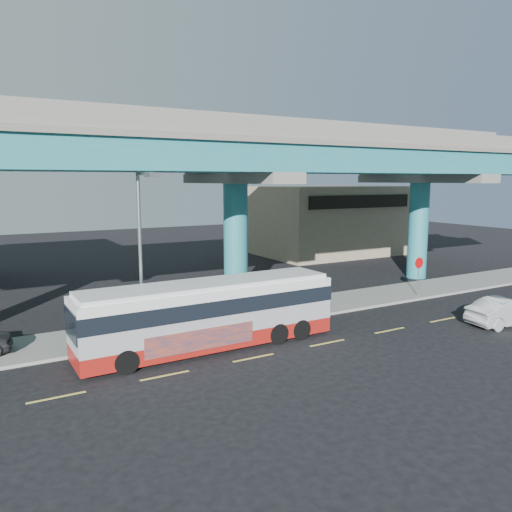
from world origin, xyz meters
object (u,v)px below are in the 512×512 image
sedan (507,312)px  street_lamp (143,232)px  transit_bus (210,312)px  stop_sign (419,268)px

sedan → street_lamp: size_ratio=0.59×
transit_bus → street_lamp: 4.64m
transit_bus → street_lamp: (-2.45, 1.59, 3.60)m
street_lamp → stop_sign: (18.42, 0.75, -3.33)m
transit_bus → stop_sign: 16.14m
stop_sign → sedan: bearing=-74.1°
stop_sign → street_lamp: bearing=-154.7°
street_lamp → stop_sign: size_ratio=3.16×
transit_bus → street_lamp: bearing=146.2°
transit_bus → stop_sign: bearing=7.5°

